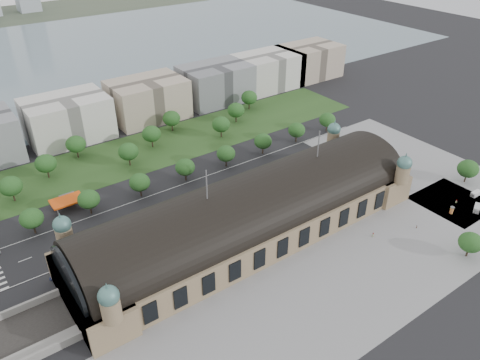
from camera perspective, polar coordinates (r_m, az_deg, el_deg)
ground at (r=194.80m, az=1.27°, el=-6.64°), size 900.00×900.00×0.00m
station at (r=188.65m, az=1.31°, el=-4.18°), size 150.00×48.40×44.30m
plaza_south at (r=176.34m, az=12.78°, el=-12.47°), size 190.00×48.00×0.12m
plaza_east at (r=260.25m, az=19.76°, el=1.93°), size 56.00×100.00×0.12m
road_slab at (r=212.95m, az=-9.24°, el=-3.38°), size 260.00×26.00×0.10m
grass_belt at (r=258.34m, az=-13.94°, el=2.71°), size 300.00×45.00×0.10m
petrol_station at (r=224.33m, az=-20.25°, el=-2.25°), size 14.00×13.00×5.05m
lake at (r=446.68m, az=-22.98°, el=13.38°), size 700.00×320.00×0.08m
office_3 at (r=284.07m, az=-20.28°, el=7.04°), size 45.00×32.00×24.00m
office_4 at (r=299.18m, az=-11.16°, el=9.62°), size 45.00×32.00×24.00m
office_5 at (r=321.42m, az=-3.01°, el=11.70°), size 45.00×32.00×24.00m
office_6 at (r=346.43m, az=3.40°, el=13.16°), size 45.00×32.00×24.00m
office_7 at (r=371.84m, az=8.37°, el=14.16°), size 45.00×32.00×24.00m
tree_row_2 at (r=209.17m, az=-24.08°, el=-4.29°), size 9.60×9.60×11.52m
tree_row_3 at (r=212.94m, az=-17.96°, el=-2.25°), size 9.60×9.60×11.52m
tree_row_4 at (r=219.27m, az=-12.14°, el=-0.28°), size 9.60×9.60×11.52m
tree_row_5 at (r=227.98m, az=-6.71°, el=1.56°), size 9.60×9.60×11.52m
tree_row_6 at (r=238.78m, az=-1.72°, el=3.24°), size 9.60×9.60×11.52m
tree_row_7 at (r=251.42m, az=2.82°, el=4.74°), size 9.60×9.60×11.52m
tree_row_8 at (r=265.63m, az=6.92°, el=6.07°), size 9.60×9.60×11.52m
tree_row_9 at (r=281.18m, az=10.60°, el=7.23°), size 9.60×9.60×11.52m
tree_belt_3 at (r=234.48m, az=-26.18°, el=-0.67°), size 10.40×10.40×12.48m
tree_belt_4 at (r=247.33m, az=-22.60°, el=1.87°), size 10.40×10.40×12.48m
tree_belt_5 at (r=261.48m, az=-19.39°, el=4.15°), size 10.40×10.40×12.48m
tree_belt_6 at (r=246.00m, az=-13.46°, el=3.39°), size 10.40×10.40×12.48m
tree_belt_7 at (r=262.44m, az=-10.75°, el=5.55°), size 10.40×10.40×12.48m
tree_belt_8 at (r=279.72m, az=-8.36°, el=7.44°), size 10.40×10.40×12.48m
tree_belt_9 at (r=269.36m, az=-2.33°, el=6.80°), size 10.40×10.40×12.48m
tree_belt_10 at (r=288.23m, az=-0.49°, el=8.52°), size 10.40×10.40×12.48m
tree_belt_11 at (r=307.59m, az=1.13°, el=10.03°), size 10.40×10.40×12.48m
tree_plaza_ne at (r=250.49m, az=26.04°, el=1.24°), size 10.00×10.00×11.69m
tree_plaza_s at (r=200.19m, az=26.29°, el=-6.84°), size 9.00×9.00×10.64m
traffic_car_2 at (r=200.72m, az=-15.21°, el=-6.40°), size 4.71×2.41×1.27m
traffic_car_3 at (r=211.93m, az=-9.65°, el=-3.35°), size 5.61×2.50×1.60m
traffic_car_4 at (r=228.43m, az=-1.17°, el=-0.08°), size 4.65×2.02×1.56m
traffic_car_6 at (r=263.84m, az=13.28°, el=3.63°), size 5.97×3.08×1.61m
parked_car_0 at (r=188.22m, az=-21.14°, el=-10.52°), size 4.68×3.18×1.46m
parked_car_1 at (r=192.52m, az=-17.54°, el=-8.64°), size 5.96×4.24×1.51m
parked_car_2 at (r=187.83m, az=-21.64°, el=-10.76°), size 5.13×4.16×1.40m
parked_car_3 at (r=193.14m, az=-16.67°, el=-8.34°), size 4.50×3.06×1.42m
parked_car_4 at (r=192.74m, az=-17.32°, el=-8.59°), size 4.04×2.90×1.27m
parked_car_5 at (r=203.67m, az=-7.05°, el=-4.74°), size 5.54×4.47×1.40m
parked_car_6 at (r=203.67m, az=-7.05°, el=-4.74°), size 5.22×3.89×1.41m
bus_west at (r=209.08m, az=-7.42°, el=-3.34°), size 12.91×3.51×3.56m
bus_mid at (r=218.00m, az=-1.62°, el=-1.45°), size 13.18×3.51×3.64m
bus_east at (r=222.88m, az=-0.32°, el=-0.69°), size 11.91×3.89×3.26m
van_east at (r=243.83m, az=26.76°, el=-1.52°), size 5.39×2.27×2.31m
van_south at (r=232.69m, az=26.90°, el=-3.13°), size 6.33×4.56×2.55m
advertising_column at (r=225.80m, az=24.41°, el=-3.36°), size 1.80×1.80×3.42m
pedestrian_0 at (r=200.50m, az=15.91°, el=-6.44°), size 1.02×0.65×1.98m
pedestrian_1 at (r=211.01m, az=20.73°, el=-5.37°), size 0.69×0.65×1.58m
pedestrian_5 at (r=234.71m, az=24.86°, el=-2.38°), size 0.63×0.91×1.69m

